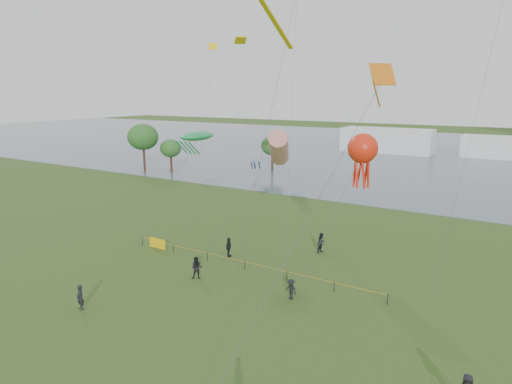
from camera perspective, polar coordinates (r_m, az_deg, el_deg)
The scene contains 15 objects.
ground_plane at distance 25.66m, azimuth -12.42°, elevation -22.30°, with size 400.00×400.00×0.00m, color #243D13.
lake at distance 116.79m, azimuth 23.27°, elevation 4.79°, with size 400.00×120.00×0.08m, color #4F5E6C.
pavilion_left at distance 113.74m, azimuth 17.04°, elevation 6.60°, with size 22.00×8.00×6.00m, color silver.
pavilion_right at distance 113.57m, azimuth 30.25°, elevation 5.13°, with size 18.00×7.00×5.00m, color white.
trees at distance 82.66m, azimuth -10.19°, elevation 6.66°, with size 25.99×17.77×9.03m.
fence at distance 40.21m, azimuth -8.96°, elevation -7.73°, with size 24.07×0.07×1.05m.
spectator_a at distance 35.38m, azimuth -7.90°, elevation -10.00°, with size 0.91×0.71×1.87m, color black.
spectator_b at distance 32.00m, azimuth 4.66°, elevation -12.80°, with size 1.02×0.58×1.58m, color black.
spectator_c at distance 39.62m, azimuth -3.67°, elevation -7.36°, with size 1.07×0.45×1.83m, color black.
spectator_f at distance 32.86m, azimuth -22.39°, elevation -12.86°, with size 0.66×0.43×1.81m, color black.
spectator_g at distance 40.97m, azimuth 8.73°, elevation -6.72°, with size 0.93×0.73×1.92m, color black.
kite_windsock at distance 40.34m, azimuth 3.06°, elevation 5.86°, with size 7.60×6.35×11.59m.
kite_creature at distance 44.80m, azimuth -7.89°, elevation 7.36°, with size 3.57×9.33×10.83m.
kite_octopus at distance 32.31m, azimuth 14.04°, elevation 5.53°, with size 4.33×5.47×11.89m.
kite_delta at distance 22.85m, azimuth 15.24°, elevation 12.41°, with size 4.30×14.69×16.24m.
Camera 1 is at (14.80, -14.91, 14.74)m, focal length 30.00 mm.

